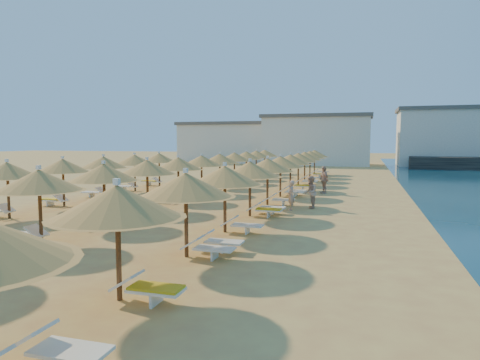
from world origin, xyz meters
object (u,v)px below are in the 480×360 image
(parasol_row_east, at_px, (275,164))
(parasol_row_west, at_px, (191,163))
(beachgoer_a, at_px, (291,195))
(beachgoer_c, at_px, (324,180))
(beachgoer_b, at_px, (310,192))

(parasol_row_east, xyz_separation_m, parasol_row_west, (-5.31, 0.00, 0.00))
(parasol_row_east, height_order, beachgoer_a, parasol_row_east)
(parasol_row_east, relative_size, parasol_row_west, 1.00)
(parasol_row_east, xyz_separation_m, beachgoer_c, (2.48, 4.18, -1.23))
(beachgoer_b, bearing_deg, parasol_row_east, -138.77)
(parasol_row_east, height_order, parasol_row_west, same)
(parasol_row_east, relative_size, beachgoer_b, 25.65)
(parasol_row_west, height_order, beachgoer_b, parasol_row_west)
(beachgoer_b, bearing_deg, beachgoer_c, 176.04)
(parasol_row_east, height_order, beachgoer_b, parasol_row_east)
(beachgoer_b, xyz_separation_m, beachgoer_c, (0.06, 6.63, 0.07))
(parasol_row_east, bearing_deg, beachgoer_c, 59.34)
(parasol_row_east, distance_m, beachgoer_a, 3.92)
(parasol_row_east, xyz_separation_m, beachgoer_b, (2.42, -2.45, -1.30))
(beachgoer_b, bearing_deg, beachgoer_a, -48.27)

